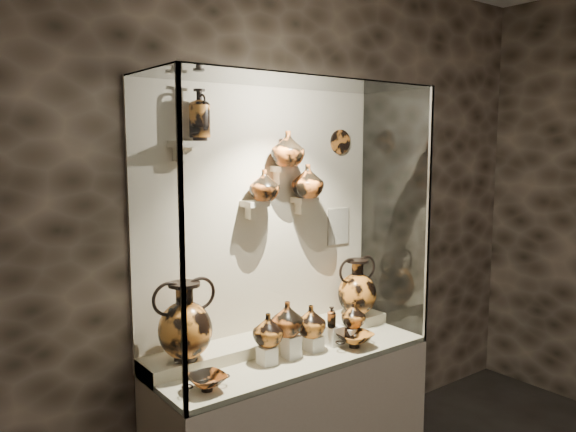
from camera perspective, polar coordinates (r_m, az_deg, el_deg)
The scene contains 35 objects.
wall_back at distance 3.47m, azimuth -2.76°, elevation -0.16°, with size 5.00×0.02×3.20m, color black.
plinth at distance 3.58m, azimuth 0.45°, elevation -20.13°, with size 1.70×0.60×0.80m, color beige.
front_tier at distance 3.41m, azimuth 0.45°, elevation -13.93°, with size 1.68×0.58×0.03m, color #C3B797.
rear_tier at distance 3.53m, azimuth -1.32°, elevation -12.58°, with size 1.70×0.25×0.10m, color #C3B797.
back_panel at distance 3.46m, azimuth -2.71°, elevation -0.17°, with size 1.70×0.03×1.60m, color beige.
glass_front at distance 2.98m, azimuth 3.94°, elevation -1.38°, with size 1.70×0.01×1.60m, color white.
glass_left at distance 2.78m, azimuth -13.49°, elevation -2.20°, with size 0.01×0.60×1.60m, color white.
glass_right at distance 3.78m, azimuth 10.68°, elevation 0.34°, with size 0.01×0.60×1.60m, color white.
glass_top at distance 3.20m, azimuth 0.48°, elevation 13.52°, with size 1.70×0.60×0.01m, color white.
frame_post_left at distance 2.53m, azimuth -10.71°, elevation -3.08°, with size 0.02×0.02×1.60m, color gray.
frame_post_right at distance 3.59m, azimuth 14.04°, elevation -0.11°, with size 0.02×0.02×1.60m, color gray.
pedestal_a at distance 3.23m, azimuth -2.18°, elevation -13.95°, with size 0.09×0.09×0.10m, color silver.
pedestal_b at distance 3.32m, azimuth 0.29°, elevation -13.08°, with size 0.09×0.09×0.13m, color silver.
pedestal_c at distance 3.42m, azimuth 2.61°, elevation -12.78°, with size 0.09×0.09×0.09m, color silver.
pedestal_d at distance 3.52m, azimuth 4.66°, elevation -11.98°, with size 0.09×0.09×0.12m, color silver.
pedestal_e at distance 3.61m, azimuth 6.35°, elevation -11.81°, with size 0.09×0.09×0.08m, color silver.
bracket_ul at distance 3.09m, azimuth -10.48°, elevation 7.19°, with size 0.14×0.12×0.04m, color beige.
bracket_ca at distance 3.33m, azimuth -3.41°, elevation 1.27°, with size 0.14×0.12×0.04m, color beige.
bracket_cb at distance 3.43m, azimuth -0.65°, elevation 4.80°, with size 0.10×0.12×0.04m, color beige.
bracket_cc at distance 3.56m, azimuth 1.68°, elevation 1.65°, with size 0.14×0.12×0.04m, color beige.
amphora_left at distance 3.09m, azimuth -10.39°, elevation -10.44°, with size 0.34×0.34×0.43m, color orange, non-canonical shape.
amphora_right at distance 3.83m, azimuth 7.01°, elevation -7.20°, with size 0.31×0.31×0.39m, color orange, non-canonical shape.
jug_a at distance 3.20m, azimuth -2.07°, elevation -11.44°, with size 0.18×0.18×0.18m, color orange.
jug_b at distance 3.26m, azimuth -0.10°, elevation -10.36°, with size 0.19×0.19×0.20m, color #BA5920.
jug_c at distance 3.37m, azimuth 2.30°, elevation -10.59°, with size 0.18×0.18×0.19m, color orange.
jug_e at distance 3.59m, azimuth 6.63°, elevation -9.92°, with size 0.15×0.15×0.16m, color orange.
lekythos_small at distance 3.44m, azimuth 4.41°, elevation -10.08°, with size 0.06×0.06×0.15m, color #BA5920, non-canonical shape.
kylix_left at distance 2.94m, azimuth -8.27°, elevation -16.26°, with size 0.25×0.21×0.10m, color #BA5920, non-canonical shape.
kylix_right at distance 3.49m, azimuth 6.73°, elevation -12.24°, with size 0.27×0.23×0.11m, color orange, non-canonical shape.
lekythos_tall at distance 3.12m, azimuth -9.00°, elevation 10.43°, with size 0.13×0.13×0.32m, color orange, non-canonical shape.
ovoid_vase_a at distance 3.31m, azimuth -2.46°, elevation 3.16°, with size 0.18×0.18×0.19m, color #BA5920.
ovoid_vase_b at distance 3.39m, azimuth -0.04°, elevation 6.86°, with size 0.20×0.20×0.21m, color #BA5920.
ovoid_vase_c at distance 3.50m, azimuth 1.99°, elevation 3.57°, with size 0.20×0.20×0.21m, color #BA5920.
wall_plate at distance 3.80m, azimuth 5.31°, elevation 7.51°, with size 0.16×0.16×0.02m, color #B46223.
info_placard at distance 3.84m, azimuth 5.08°, elevation -1.06°, with size 0.18×0.01×0.25m, color beige.
Camera 1 is at (-1.94, -0.34, 2.05)m, focal length 35.00 mm.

